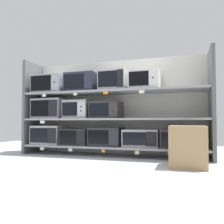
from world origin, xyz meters
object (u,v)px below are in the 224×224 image
Objects in this scene: microwave_0 at (49,135)px; microwave_6 at (78,109)px; microwave_4 at (177,139)px; microwave_10 at (113,81)px; microwave_7 at (107,110)px; microwave_11 at (145,80)px; microwave_5 at (50,109)px; microwave_1 at (77,137)px; microwave_8 at (51,85)px; microwave_2 at (106,136)px; microwave_3 at (141,138)px; microwave_9 at (82,83)px; shipping_carton at (188,146)px.

microwave_6 is at bearing 0.01° from microwave_0.
microwave_6 reaches higher than microwave_4.
microwave_0 is 1.20× the size of microwave_10.
microwave_11 is at bearing 0.01° from microwave_7.
microwave_1 is at bearing -0.01° from microwave_5.
microwave_5 is 0.96× the size of microwave_8.
microwave_8 reaches higher than microwave_2.
microwave_11 is (1.13, 0.00, 0.88)m from microwave_1.
microwave_3 is 1.14m from microwave_6.
microwave_1 is 1.01× the size of microwave_4.
microwave_7 is 1.11m from microwave_8.
microwave_0 is 1.00× the size of microwave_2.
microwave_7 is at bearing 180.00° from microwave_4.
microwave_4 is 0.99m from microwave_11.
microwave_3 is 1.27× the size of microwave_6.
microwave_10 is (0.53, 0.00, 0.01)m from microwave_9.
microwave_3 is at bearing 0.00° from microwave_2.
microwave_7 is at bearing 0.00° from microwave_0.
microwave_5 is at bearing -179.99° from microwave_11.
microwave_5 is (-1.02, -0.00, 0.46)m from microwave_2.
microwave_0 reaches higher than microwave_2.
microwave_0 reaches higher than microwave_3.
microwave_3 is at bearing 0.00° from microwave_10.
microwave_1 is 0.45m from microwave_6.
microwave_8 is at bearing -179.98° from microwave_7.
microwave_5 is 1.69m from microwave_11.
microwave_1 is at bearing -179.97° from microwave_10.
microwave_3 is at bearing 0.01° from microwave_5.
microwave_2 is at bearing 152.95° from shipping_carton.
microwave_2 is 0.66m from microwave_6.
microwave_2 is 1.13× the size of microwave_4.
microwave_1 is 0.69m from microwave_5.
microwave_7 is 1.10× the size of microwave_10.
microwave_9 is at bearing 0.00° from microwave_0.
microwave_0 is 0.86m from microwave_8.
microwave_10 reaches higher than shipping_carton.
microwave_7 reaches higher than microwave_3.
microwave_0 is 1.03m from microwave_2.
microwave_7 is 1.45m from shipping_carton.
microwave_7 is at bearing 0.02° from microwave_1.
microwave_5 is 1.24× the size of microwave_10.
microwave_10 is at bearing -180.00° from microwave_3.
microwave_10 reaches higher than microwave_5.
microwave_10 is (-0.44, -0.00, 0.90)m from microwave_3.
microwave_10 is 0.87× the size of shipping_carton.
microwave_2 is 1.09× the size of microwave_7.
microwave_9 is (0.61, 0.00, 0.42)m from microwave_5.
microwave_9 is (-1.50, 0.00, 0.88)m from microwave_4.
microwave_7 is 0.96× the size of shipping_carton.
microwave_0 is 1.01× the size of microwave_9.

